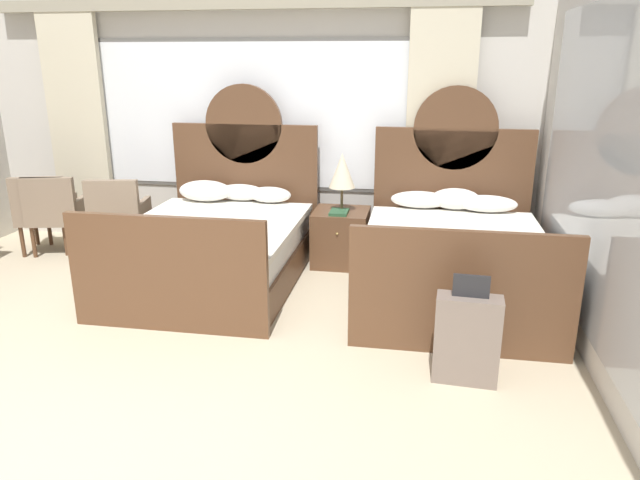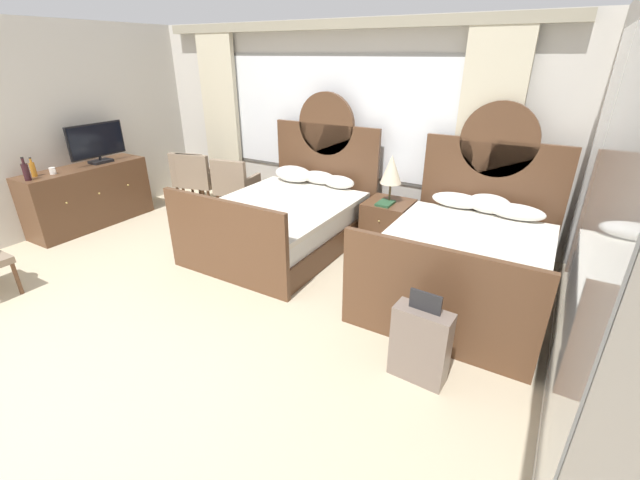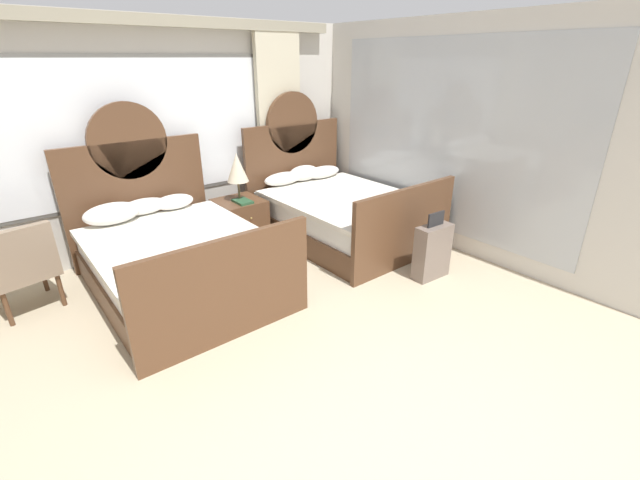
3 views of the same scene
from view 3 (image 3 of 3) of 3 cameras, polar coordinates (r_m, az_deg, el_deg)
The scene contains 9 objects.
wall_back_window at distance 5.44m, azimuth -24.75°, elevation 12.40°, with size 6.19×0.22×2.70m.
wall_right_mirror at distance 5.34m, azimuth 19.37°, elevation 12.42°, with size 0.08×4.89×2.70m.
bed_near_window at distance 4.61m, azimuth -18.90°, elevation -2.10°, with size 1.62×2.21×1.82m.
bed_near_mirror at distance 5.67m, azimuth 2.50°, elevation 3.95°, with size 1.62×2.21×1.82m.
nightstand_between_beds at distance 5.61m, azimuth -10.69°, elevation 2.51°, with size 0.56×0.59×0.57m.
table_lamp_on_nightstand at distance 5.40m, azimuth -11.11°, elevation 9.48°, with size 0.27×0.27×0.60m.
book_on_nightstand at distance 5.42m, azimuth -10.40°, elevation 5.15°, with size 0.18×0.26×0.03m.
armchair_by_window_left at distance 4.82m, azimuth -35.42°, elevation -2.67°, with size 0.64×0.64×0.88m.
suitcase_on_floor at distance 4.77m, azimuth 14.90°, elevation -1.50°, with size 0.44×0.21×0.76m.
Camera 3 is at (-1.35, -0.90, 2.26)m, focal length 23.72 mm.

